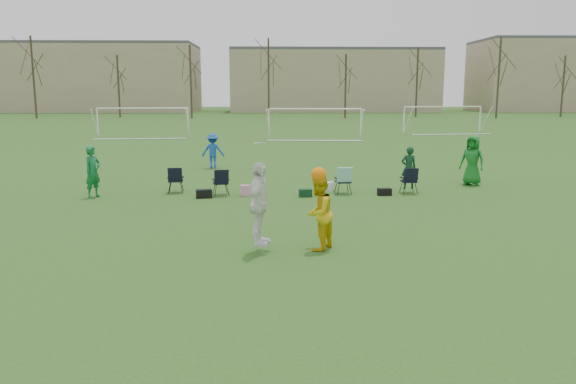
{
  "coord_description": "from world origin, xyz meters",
  "views": [
    {
      "loc": [
        0.75,
        -12.68,
        3.75
      ],
      "look_at": [
        1.1,
        1.23,
        1.25
      ],
      "focal_mm": 35.0,
      "sensor_mm": 36.0,
      "label": 1
    }
  ],
  "objects_px": {
    "fielder_green_near": "(93,172)",
    "goal_left": "(143,114)",
    "goal_right": "(443,112)",
    "fielder_blue": "(213,151)",
    "goal_mid": "(315,115)",
    "center_contest": "(290,208)",
    "fielder_green_far": "(472,160)"
  },
  "relations": [
    {
      "from": "goal_mid",
      "to": "goal_right",
      "type": "bearing_deg",
      "value": 30.57
    },
    {
      "from": "goal_right",
      "to": "goal_left",
      "type": "bearing_deg",
      "value": -179.25
    },
    {
      "from": "fielder_green_near",
      "to": "goal_right",
      "type": "bearing_deg",
      "value": -8.09
    },
    {
      "from": "fielder_green_far",
      "to": "goal_left",
      "type": "height_order",
      "value": "goal_left"
    },
    {
      "from": "goal_left",
      "to": "goal_mid",
      "type": "distance_m",
      "value": 14.14
    },
    {
      "from": "goal_right",
      "to": "fielder_green_near",
      "type": "bearing_deg",
      "value": -133.26
    },
    {
      "from": "fielder_green_far",
      "to": "center_contest",
      "type": "bearing_deg",
      "value": -87.28
    },
    {
      "from": "goal_mid",
      "to": "center_contest",
      "type": "bearing_deg",
      "value": -91.2
    },
    {
      "from": "fielder_blue",
      "to": "goal_mid",
      "type": "xyz_separation_m",
      "value": [
        6.28,
        16.95,
        1.07
      ]
    },
    {
      "from": "fielder_blue",
      "to": "center_contest",
      "type": "bearing_deg",
      "value": 103.56
    },
    {
      "from": "fielder_blue",
      "to": "fielder_green_near",
      "type": "bearing_deg",
      "value": 66.79
    },
    {
      "from": "center_contest",
      "to": "goal_mid",
      "type": "bearing_deg",
      "value": 84.8
    },
    {
      "from": "fielder_green_near",
      "to": "goal_right",
      "type": "height_order",
      "value": "goal_right"
    },
    {
      "from": "center_contest",
      "to": "goal_right",
      "type": "bearing_deg",
      "value": 68.48
    },
    {
      "from": "fielder_blue",
      "to": "goal_right",
      "type": "relative_size",
      "value": 0.23
    },
    {
      "from": "fielder_green_near",
      "to": "fielder_green_far",
      "type": "bearing_deg",
      "value": -53.63
    },
    {
      "from": "fielder_blue",
      "to": "fielder_green_far",
      "type": "xyz_separation_m",
      "value": [
        11.03,
        -5.43,
        0.15
      ]
    },
    {
      "from": "fielder_green_near",
      "to": "goal_left",
      "type": "bearing_deg",
      "value": 36.28
    },
    {
      "from": "fielder_green_far",
      "to": "fielder_blue",
      "type": "bearing_deg",
      "value": -164.32
    },
    {
      "from": "goal_left",
      "to": "goal_right",
      "type": "distance_m",
      "value": 26.31
    },
    {
      "from": "fielder_green_near",
      "to": "fielder_green_far",
      "type": "distance_m",
      "value": 14.67
    },
    {
      "from": "center_contest",
      "to": "goal_left",
      "type": "bearing_deg",
      "value": 108.22
    },
    {
      "from": "fielder_green_near",
      "to": "goal_left",
      "type": "distance_m",
      "value": 27.08
    },
    {
      "from": "fielder_blue",
      "to": "goal_right",
      "type": "distance_m",
      "value": 29.35
    },
    {
      "from": "fielder_green_near",
      "to": "goal_right",
      "type": "xyz_separation_m",
      "value": [
        21.72,
        30.72,
        0.99
      ]
    },
    {
      "from": "goal_mid",
      "to": "goal_right",
      "type": "height_order",
      "value": "same"
    },
    {
      "from": "fielder_blue",
      "to": "goal_left",
      "type": "xyz_separation_m",
      "value": [
        -7.72,
        18.95,
        1.07
      ]
    },
    {
      "from": "goal_mid",
      "to": "goal_right",
      "type": "relative_size",
      "value": 1.01
    },
    {
      "from": "fielder_green_near",
      "to": "goal_mid",
      "type": "xyz_separation_m",
      "value": [
        9.72,
        24.72,
        0.99
      ]
    },
    {
      "from": "fielder_blue",
      "to": "center_contest",
      "type": "xyz_separation_m",
      "value": [
        3.39,
        -14.82,
        0.19
      ]
    },
    {
      "from": "fielder_green_far",
      "to": "goal_mid",
      "type": "relative_size",
      "value": 0.27
    },
    {
      "from": "center_contest",
      "to": "goal_mid",
      "type": "distance_m",
      "value": 31.91
    }
  ]
}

